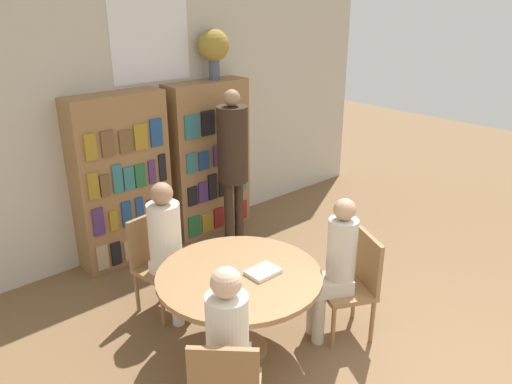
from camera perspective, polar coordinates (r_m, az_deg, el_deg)
The scene contains 12 objects.
wall_back at distance 5.52m, azimuth -11.55°, elevation 9.27°, with size 6.40×0.07×3.00m.
bookshelf_left at distance 5.27m, azimuth -15.09°, elevation 1.29°, with size 0.98×0.34×1.77m.
bookshelf_right at distance 5.81m, azimuth -5.44°, elevation 3.84°, with size 0.98×0.34×1.77m.
flower_vase at distance 5.64m, azimuth -4.88°, elevation 16.19°, with size 0.34×0.34×0.54m.
reading_table at distance 3.84m, azimuth -1.91°, elevation -10.69°, with size 1.25×1.25×0.70m.
chair_left_side at distance 4.50m, azimuth -11.32°, elevation -7.53°, with size 0.46×0.46×0.88m.
chair_far_side at distance 4.19m, azimuth 11.27°, elevation -9.92°, with size 0.54×0.54×0.88m.
seated_reader_left at distance 4.28m, azimuth -9.98°, elevation -5.75°, with size 0.32×0.40×1.23m.
seated_reader_right at distance 4.02m, azimuth 9.06°, elevation -8.02°, with size 0.39×0.35×1.22m.
seated_reader_back at distance 3.15m, azimuth -3.17°, elevation -16.76°, with size 0.41×0.41×1.23m.
librarian_standing at distance 5.34m, azimuth -2.69°, elevation 4.61°, with size 0.33×0.60×1.75m.
open_book_on_table at distance 3.77m, azimuth 0.80°, elevation -9.12°, with size 0.24×0.18×0.03m.
Camera 1 is at (-2.71, -1.00, 2.65)m, focal length 35.00 mm.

